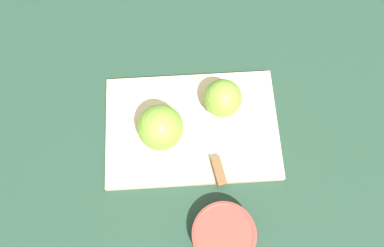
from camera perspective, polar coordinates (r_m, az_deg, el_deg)
name	(u,v)px	position (r m, az deg, el deg)	size (l,w,h in m)	color
ground_plane	(192,129)	(0.75, 0.00, -0.90)	(4.00, 4.00, 0.00)	#1E3828
cutting_board	(192,128)	(0.74, 0.00, -0.71)	(0.35, 0.25, 0.02)	#D1B789
apple_half_left	(160,127)	(0.69, -4.87, -0.60)	(0.09, 0.09, 0.09)	olive
apple_half_right	(223,98)	(0.72, 4.67, 3.86)	(0.07, 0.07, 0.07)	olive
knife	(216,162)	(0.71, 3.69, -5.89)	(0.03, 0.16, 0.02)	silver
bowl	(224,234)	(0.69, 4.85, -16.50)	(0.11, 0.11, 0.04)	#99382D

